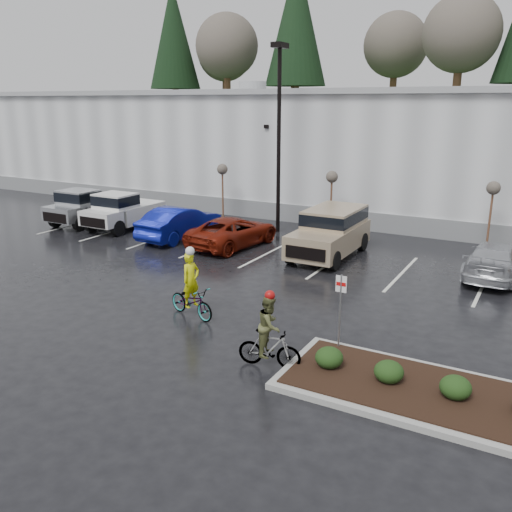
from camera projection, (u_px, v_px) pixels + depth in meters
The scene contains 21 objects.
ground at pixel (216, 327), 16.25m from camera, with size 120.00×120.00×0.00m, color black.
warehouse at pixel (408, 149), 33.73m from camera, with size 60.50×15.50×7.20m.
wooded_ridge at pixel (466, 139), 53.25m from camera, with size 80.00×25.00×6.00m, color #223F1A.
lamppost at pixel (279, 119), 26.64m from camera, with size 0.50×1.00×9.22m.
sapling_west at pixel (222, 172), 30.16m from camera, with size 0.60×0.60×3.20m.
sapling_mid at pixel (332, 180), 27.13m from camera, with size 0.60×0.60×3.20m.
sapling_east at pixel (493, 192), 23.63m from camera, with size 0.60×0.60×3.20m.
curb_island at pixel (454, 401), 12.12m from camera, with size 8.00×3.00×0.15m, color gray.
mulch_bed at pixel (454, 397), 12.10m from camera, with size 7.60×2.60×0.04m, color black.
shrub_a at pixel (329, 358), 13.43m from camera, with size 0.70×0.70×0.52m, color black.
shrub_b at pixel (389, 372), 12.73m from camera, with size 0.70×0.70×0.52m, color black.
shrub_c at pixel (455, 387), 12.03m from camera, with size 0.70×0.70×0.52m, color black.
fire_lane_sign at pixel (340, 304), 14.26m from camera, with size 0.30×0.05×2.20m.
pickup_silver at pixel (91, 205), 30.05m from camera, with size 2.10×5.20×1.96m, color #A8ABB0, non-canonical shape.
pickup_white at pixel (128, 209), 28.96m from camera, with size 2.10×5.20×1.96m, color silver, non-canonical shape.
car_blue at pixel (180, 223), 26.61m from camera, with size 1.69×4.84×1.60m, color #0C168E.
car_red at pixel (233, 231), 25.24m from camera, with size 2.30×4.98×1.38m, color maroon.
suv_tan at pixel (329, 233), 23.43m from camera, with size 2.20×5.10×2.06m, color #9D886A, non-canonical shape.
car_far_silver at pixel (495, 260), 20.75m from camera, with size 1.92×4.72×1.37m, color #B6B9BF.
cyclist_hivis at pixel (191, 295), 16.90m from camera, with size 1.98×1.09×2.28m.
cyclist_olive at pixel (270, 339), 13.65m from camera, with size 1.65×0.83×2.06m.
Camera 1 is at (8.34, -12.56, 6.53)m, focal length 38.00 mm.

